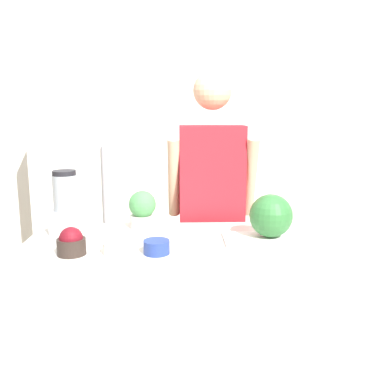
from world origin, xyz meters
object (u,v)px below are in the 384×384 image
person (211,211)px  blender (66,205)px  refrigerator (87,200)px  potted_plant (143,209)px  bowl_small_blue (157,247)px  bowl_cream (116,245)px  watermelon (271,216)px  bowl_cherries (71,243)px

person → blender: 0.88m
refrigerator → potted_plant: size_ratio=7.96×
person → bowl_small_blue: bearing=-113.0°
refrigerator → blender: (0.13, -1.13, 0.22)m
person → refrigerator: bearing=140.5°
bowl_cream → blender: 0.48m
watermelon → bowl_cherries: watermelon is taller
refrigerator → bowl_cherries: refrigerator is taller
bowl_cream → potted_plant: size_ratio=0.57×
refrigerator → watermelon: size_ratio=7.68×
watermelon → refrigerator: bearing=132.5°
refrigerator → bowl_small_blue: refrigerator is taller
person → potted_plant: 0.51m
person → bowl_cream: person is taller
refrigerator → bowl_small_blue: (0.62, -1.49, 0.10)m
blender → potted_plant: 0.40m
bowl_small_blue → person: bearing=67.0°
refrigerator → bowl_cherries: size_ratio=12.85×
bowl_cream → bowl_small_blue: bowl_cream is taller
watermelon → bowl_small_blue: watermelon is taller
watermelon → person: bearing=115.8°
person → blender: person is taller
refrigerator → potted_plant: (0.53, -1.07, 0.18)m
refrigerator → bowl_cherries: bearing=-80.7°
potted_plant → bowl_small_blue: bearing=-77.3°
bowl_small_blue → blender: blender is taller
blender → bowl_small_blue: bearing=-36.0°
refrigerator → person: 1.21m
bowl_cherries → blender: blender is taller
bowl_cream → blender: size_ratio=0.36×
watermelon → blender: (-1.05, 0.16, 0.03)m
blender → refrigerator: bearing=96.8°
bowl_cream → watermelon: bearing=14.6°
watermelon → bowl_cherries: 0.96m
potted_plant → bowl_cherries: bearing=-124.4°
watermelon → bowl_cherries: size_ratio=1.67×
refrigerator → person: (0.93, -0.77, 0.09)m
bowl_small_blue → potted_plant: bearing=102.7°
potted_plant → watermelon: bearing=-19.0°
bowl_small_blue → blender: 0.62m
bowl_cherries → blender: size_ratio=0.39×
refrigerator → person: person is taller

